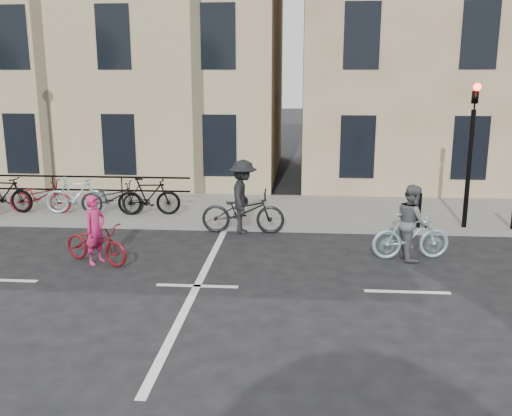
# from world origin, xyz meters

# --- Properties ---
(ground) EXTENTS (120.00, 120.00, 0.00)m
(ground) POSITION_xyz_m (0.00, 0.00, 0.00)
(ground) COLOR black
(ground) RESTS_ON ground
(sidewalk) EXTENTS (46.00, 4.00, 0.15)m
(sidewalk) POSITION_xyz_m (-4.00, 6.00, 0.07)
(sidewalk) COLOR slate
(sidewalk) RESTS_ON ground
(building_east) EXTENTS (14.00, 10.00, 12.00)m
(building_east) POSITION_xyz_m (9.00, 13.00, 6.15)
(building_east) COLOR #A08460
(building_east) RESTS_ON sidewalk
(building_west) EXTENTS (20.00, 10.00, 10.00)m
(building_west) POSITION_xyz_m (-9.00, 13.00, 5.15)
(building_west) COLOR tan
(building_west) RESTS_ON sidewalk
(traffic_light) EXTENTS (0.18, 0.30, 3.90)m
(traffic_light) POSITION_xyz_m (6.20, 4.34, 2.45)
(traffic_light) COLOR black
(traffic_light) RESTS_ON sidewalk
(bollard_east) EXTENTS (0.14, 0.14, 0.90)m
(bollard_east) POSITION_xyz_m (5.00, 4.25, 0.60)
(bollard_east) COLOR black
(bollard_east) RESTS_ON sidewalk
(parked_bikes) EXTENTS (7.25, 1.23, 1.05)m
(parked_bikes) POSITION_xyz_m (-4.92, 5.04, 0.65)
(parked_bikes) COLOR black
(parked_bikes) RESTS_ON sidewalk
(cyclist_pink) EXTENTS (1.78, 1.22, 1.50)m
(cyclist_pink) POSITION_xyz_m (-2.42, 1.22, 0.52)
(cyclist_pink) COLOR maroon
(cyclist_pink) RESTS_ON ground
(cyclist_grey) EXTENTS (1.78, 0.90, 1.67)m
(cyclist_grey) POSITION_xyz_m (4.41, 2.06, 0.68)
(cyclist_grey) COLOR #95C0C3
(cyclist_grey) RESTS_ON ground
(cyclist_dark) EXTENTS (2.14, 1.24, 1.90)m
(cyclist_dark) POSITION_xyz_m (0.50, 3.90, 0.75)
(cyclist_dark) COLOR black
(cyclist_dark) RESTS_ON ground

